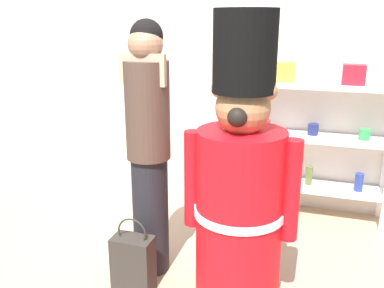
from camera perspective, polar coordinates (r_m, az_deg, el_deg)
The scene contains 5 objects.
back_wall at distance 4.12m, azimuth 4.22°, elevation 10.22°, with size 6.40×0.12×2.60m, color silver.
merchandise_shelf at distance 3.87m, azimuth 16.02°, elevation 1.85°, with size 1.33×0.35×1.55m.
teddy_bear_guard at distance 2.59m, azimuth 6.53°, elevation -6.03°, with size 0.71×0.56×1.82m.
person_shopper at distance 2.84m, azimuth -5.92°, elevation 0.04°, with size 0.31×0.30×1.76m.
shopping_bag at distance 2.92m, azimuth -7.96°, elevation -15.78°, with size 0.27×0.16×0.53m.
Camera 1 is at (0.98, -1.78, 1.76)m, focal length 39.35 mm.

